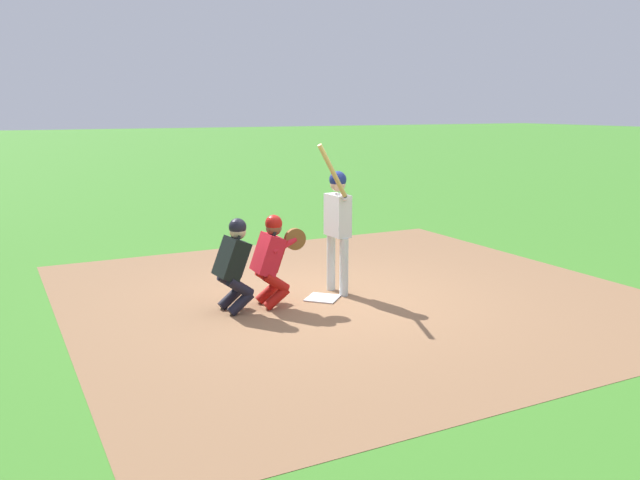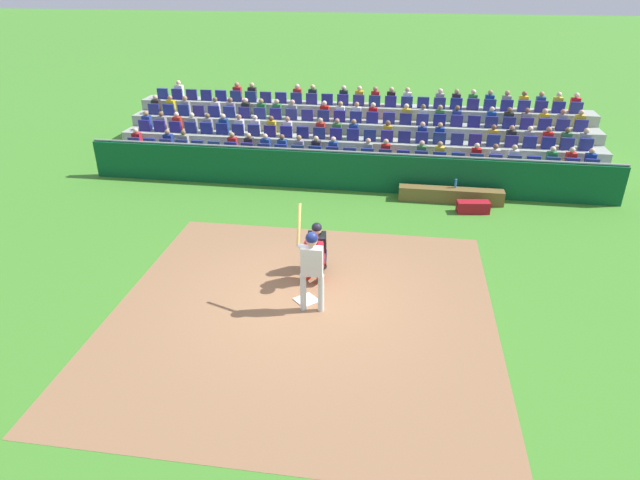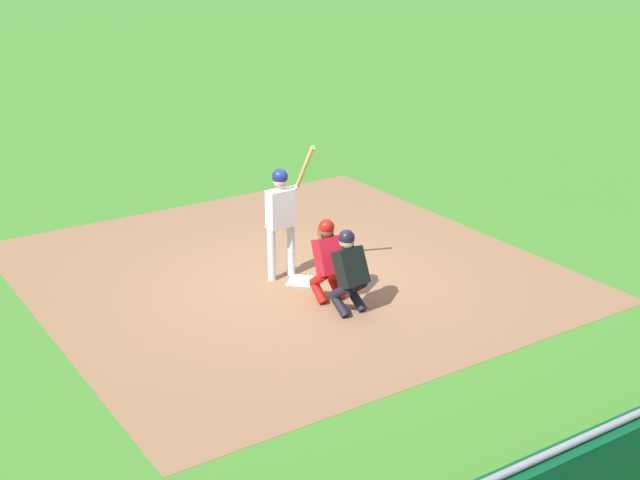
# 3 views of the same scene
# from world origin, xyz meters

# --- Properties ---
(ground_plane) EXTENTS (160.00, 160.00, 0.00)m
(ground_plane) POSITION_xyz_m (0.00, 0.00, 0.00)
(ground_plane) COLOR #3F8228
(infield_dirt_patch) EXTENTS (7.99, 8.14, 0.01)m
(infield_dirt_patch) POSITION_xyz_m (0.00, 0.50, 0.00)
(infield_dirt_patch) COLOR #8F6645
(infield_dirt_patch) RESTS_ON ground_plane
(home_plate_marker) EXTENTS (0.62, 0.62, 0.02)m
(home_plate_marker) POSITION_xyz_m (0.00, 0.00, 0.02)
(home_plate_marker) COLOR white
(home_plate_marker) RESTS_ON infield_dirt_patch
(batter_at_plate) EXTENTS (0.60, 0.61, 2.24)m
(batter_at_plate) POSITION_xyz_m (-0.17, 0.33, 1.14)
(batter_at_plate) COLOR silver
(batter_at_plate) RESTS_ON ground_plane
(catcher_crouching) EXTENTS (0.47, 0.72, 1.30)m
(catcher_crouching) POSITION_xyz_m (-0.02, -0.77, 0.72)
(catcher_crouching) COLOR #B8150F
(catcher_crouching) RESTS_ON ground_plane
(home_plate_umpire) EXTENTS (0.49, 0.49, 1.30)m
(home_plate_umpire) POSITION_xyz_m (-0.02, -1.32, 0.70)
(home_plate_umpire) COLOR black
(home_plate_umpire) RESTS_ON ground_plane
(dugout_wall) EXTENTS (16.90, 0.24, 1.30)m
(dugout_wall) POSITION_xyz_m (0.00, -6.68, 0.62)
(dugout_wall) COLOR #0A4C26
(dugout_wall) RESTS_ON ground_plane
(dugout_bench) EXTENTS (3.15, 0.40, 0.44)m
(dugout_bench) POSITION_xyz_m (-3.38, -6.13, 0.22)
(dugout_bench) COLOR brown
(dugout_bench) RESTS_ON ground_plane
(water_bottle_on_bench) EXTENTS (0.07, 0.07, 0.27)m
(water_bottle_on_bench) POSITION_xyz_m (-3.49, -6.23, 0.58)
(water_bottle_on_bench) COLOR blue
(water_bottle_on_bench) RESTS_ON dugout_bench
(equipment_duffel_bag) EXTENTS (0.97, 0.49, 0.35)m
(equipment_duffel_bag) POSITION_xyz_m (-3.99, -5.42, 0.17)
(equipment_duffel_bag) COLOR maroon
(equipment_duffel_bag) RESTS_ON ground_plane
(bleacher_stand) EXTENTS (17.67, 3.94, 2.32)m
(bleacher_stand) POSITION_xyz_m (-0.02, -10.64, 0.65)
(bleacher_stand) COLOR #949D91
(bleacher_stand) RESTS_ON ground_plane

